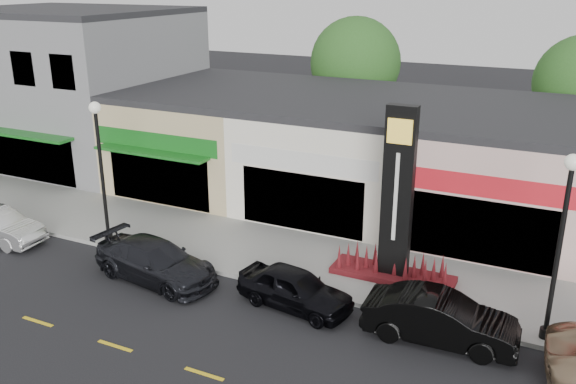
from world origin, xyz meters
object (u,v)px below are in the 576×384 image
car_dark_sedan (155,261)px  car_black_conv (440,319)px  lamp_west_near (100,158)px  car_black_sedan (295,288)px  pylon_sign (396,220)px  lamp_east_near (562,231)px

car_dark_sedan → car_black_conv: size_ratio=1.08×
lamp_west_near → car_black_sedan: size_ratio=1.43×
lamp_west_near → car_black_conv: (13.25, -1.24, -2.76)m
car_black_conv → lamp_west_near: bearing=82.4°
car_dark_sedan → car_black_conv: car_black_conv is taller
car_dark_sedan → car_black_sedan: 5.13m
pylon_sign → lamp_west_near: bearing=-171.2°
lamp_west_near → car_dark_sedan: (3.58, -1.68, -2.79)m
car_dark_sedan → pylon_sign: bearing=-57.5°
lamp_west_near → pylon_sign: bearing=8.8°
car_black_conv → lamp_east_near: bearing=-68.0°
lamp_west_near → car_black_conv: 13.59m
lamp_east_near → car_black_sedan: size_ratio=1.43×
car_black_conv → pylon_sign: bearing=35.2°
lamp_east_near → car_dark_sedan: (-12.42, -1.68, -2.79)m
lamp_west_near → pylon_sign: 11.19m
lamp_east_near → pylon_sign: size_ratio=0.91×
lamp_west_near → car_dark_sedan: lamp_west_near is taller
car_dark_sedan → car_black_sedan: bearing=-77.7°
pylon_sign → car_black_conv: (2.25, -2.94, -1.56)m
pylon_sign → car_dark_sedan: size_ratio=1.27×
car_dark_sedan → car_black_sedan: size_ratio=1.24×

